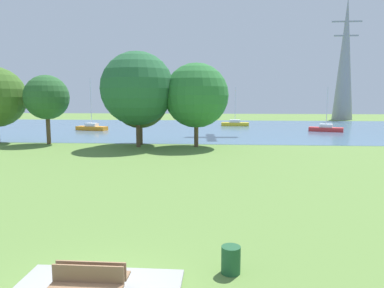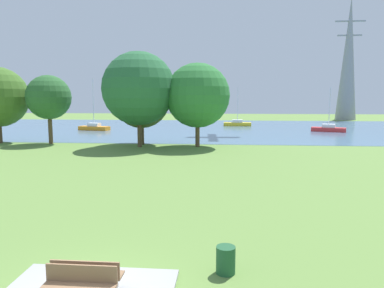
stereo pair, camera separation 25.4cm
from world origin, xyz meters
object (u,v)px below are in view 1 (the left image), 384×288
(litter_bin, at_px, (231,260))
(tree_west_far, at_px, (47,97))
(sailboat_yellow, at_px, (235,123))
(electricity_pylon, at_px, (345,59))
(sailboat_orange, at_px, (92,127))
(tree_west_near, at_px, (140,100))
(tree_east_near, at_px, (196,96))
(sailboat_red, at_px, (326,128))
(bench_facing_water, at_px, (94,278))
(tree_mid_shore, at_px, (137,89))

(litter_bin, distance_m, tree_west_far, 33.67)
(sailboat_yellow, bearing_deg, electricity_pylon, 38.31)
(sailboat_orange, height_order, tree_west_near, tree_west_near)
(sailboat_yellow, distance_m, tree_east_near, 28.03)
(tree_west_far, height_order, tree_west_near, tree_west_near)
(sailboat_yellow, bearing_deg, sailboat_red, -35.87)
(sailboat_yellow, xyz_separation_m, tree_east_near, (-5.18, -27.13, 4.77))
(bench_facing_water, height_order, litter_bin, bench_facing_water)
(tree_west_far, bearing_deg, sailboat_yellow, 50.67)
(litter_bin, relative_size, sailboat_red, 0.12)
(tree_west_near, bearing_deg, sailboat_orange, 125.10)
(sailboat_orange, xyz_separation_m, electricity_pylon, (47.23, 29.81, 12.96))
(tree_east_near, bearing_deg, sailboat_yellow, 79.20)
(sailboat_yellow, height_order, electricity_pylon, electricity_pylon)
(tree_mid_shore, bearing_deg, tree_west_far, 171.05)
(tree_east_near, bearing_deg, tree_west_near, 168.11)
(sailboat_yellow, bearing_deg, tree_west_far, -129.33)
(litter_bin, xyz_separation_m, sailboat_yellow, (2.52, 53.58, 0.06))
(sailboat_red, height_order, sailboat_yellow, sailboat_yellow)
(sailboat_yellow, height_order, tree_west_far, tree_west_far)
(tree_west_far, relative_size, tree_west_near, 0.94)
(sailboat_red, relative_size, tree_mid_shore, 0.67)
(sailboat_yellow, height_order, tree_east_near, tree_east_near)
(bench_facing_water, bearing_deg, litter_bin, 22.05)
(tree_west_near, bearing_deg, tree_mid_shore, -84.79)
(sailboat_red, relative_size, sailboat_yellow, 0.96)
(sailboat_yellow, distance_m, tree_west_near, 28.53)
(bench_facing_water, relative_size, sailboat_orange, 0.23)
(bench_facing_water, relative_size, electricity_pylon, 0.07)
(litter_bin, bearing_deg, sailboat_orange, 114.48)
(sailboat_red, bearing_deg, electricity_pylon, 67.68)
(sailboat_red, bearing_deg, sailboat_yellow, 144.13)
(litter_bin, xyz_separation_m, tree_east_near, (-2.66, 26.45, 4.83))
(tree_west_near, distance_m, tree_east_near, 6.22)
(tree_west_far, bearing_deg, sailboat_orange, 93.42)
(bench_facing_water, distance_m, tree_west_far, 33.06)
(litter_bin, relative_size, sailboat_yellow, 0.12)
(litter_bin, relative_size, tree_west_near, 0.10)
(sailboat_red, distance_m, tree_west_near, 29.62)
(electricity_pylon, bearing_deg, tree_mid_shore, -127.24)
(tree_west_near, xyz_separation_m, tree_east_near, (6.07, -1.28, 0.42))
(tree_mid_shore, relative_size, electricity_pylon, 0.36)
(litter_bin, bearing_deg, tree_mid_shore, 108.28)
(tree_west_near, xyz_separation_m, tree_mid_shore, (0.17, -1.82, 1.11))
(tree_west_near, distance_m, tree_mid_shore, 2.14)
(sailboat_orange, relative_size, tree_west_near, 1.00)
(sailboat_yellow, xyz_separation_m, tree_west_near, (-11.24, -25.86, 4.35))
(sailboat_red, height_order, tree_west_far, tree_west_far)
(litter_bin, bearing_deg, tree_east_near, 95.73)
(sailboat_orange, relative_size, electricity_pylon, 0.29)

